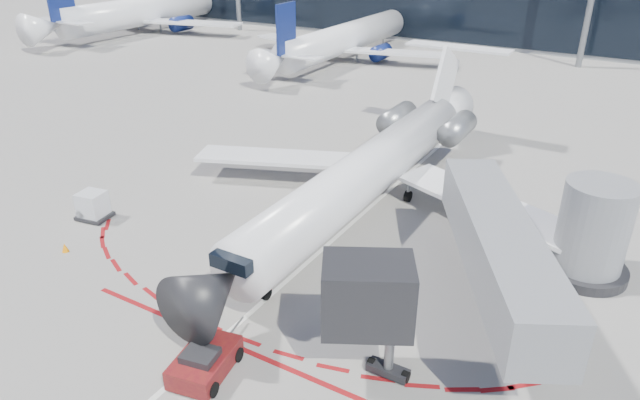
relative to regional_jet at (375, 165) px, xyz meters
The scene contains 11 objects.
ground 3.90m from the regional_jet, 90.22° to the right, with size 260.00×260.00×0.00m, color gray.
apron_centerline 2.73m from the regional_jet, 90.71° to the right, with size 0.25×40.00×0.01m, color silver.
apron_stop_bar 14.66m from the regional_jet, 90.05° to the right, with size 14.00×0.25×0.01m, color maroon.
jet_bridge 11.46m from the regional_jet, 31.30° to the right, with size 10.03×15.20×4.90m.
regional_jet is the anchor object (origin of this frame).
pushback_tug 16.31m from the regional_jet, 87.41° to the right, with size 2.37×4.63×1.18m.
ramp_worker 14.91m from the regional_jet, 97.90° to the right, with size 0.66×0.43×1.81m, color #E6FF1A.
uld_container 16.41m from the regional_jet, 143.09° to the right, with size 1.96×1.75×1.64m.
safety_cone_left 17.49m from the regional_jet, 131.01° to the right, with size 0.35×0.35×0.48m, color orange.
safety_cone_right 11.38m from the regional_jet, 67.24° to the right, with size 0.41×0.41×0.56m, color orange.
bg_airliner_1 40.94m from the regional_jet, 120.49° to the left, with size 31.11×32.94×10.07m, color white, non-canonical shape.
Camera 1 is at (12.88, -25.30, 15.38)m, focal length 32.00 mm.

